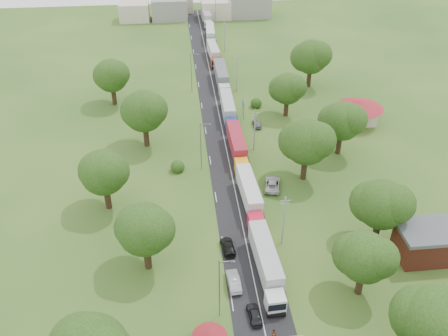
{
  "coord_description": "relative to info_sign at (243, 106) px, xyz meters",
  "views": [
    {
      "loc": [
        -9.57,
        -63.85,
        52.66
      ],
      "look_at": [
        -1.68,
        10.51,
        3.0
      ],
      "focal_mm": 40.0,
      "sensor_mm": 36.0,
      "label": 1
    }
  ],
  "objects": [
    {
      "name": "truck_3",
      "position": [
        -3.31,
        0.37,
        -0.85
      ],
      "size": [
        2.68,
        14.66,
        4.06
      ],
      "color": "navy",
      "rests_on": "ground"
    },
    {
      "name": "tree_13",
      "position": [
        -29.21,
        10.16,
        4.22
      ],
      "size": [
        8.8,
        8.8,
        11.07
      ],
      "color": "#382616",
      "rests_on": "ground"
    },
    {
      "name": "truck_7",
      "position": [
        -2.88,
        69.1,
        -0.88
      ],
      "size": [
        2.97,
        14.45,
        4.0
      ],
      "color": "#B8B8B8",
      "rests_on": "ground"
    },
    {
      "name": "pole_3",
      "position": [
        0.3,
        14.0,
        1.68
      ],
      "size": [
        1.6,
        0.24,
        9.0
      ],
      "color": "gray",
      "rests_on": "ground"
    },
    {
      "name": "truck_6",
      "position": [
        -3.01,
        51.38,
        -0.91
      ],
      "size": [
        2.97,
        14.28,
        3.95
      ],
      "color": "#26652E",
      "rests_on": "ground"
    },
    {
      "name": "pole_5",
      "position": [
        0.3,
        70.0,
        1.68
      ],
      "size": [
        1.6,
        0.24,
        9.0
      ],
      "color": "gray",
      "rests_on": "ground"
    },
    {
      "name": "truck_4",
      "position": [
        -3.0,
        18.08,
        -0.69
      ],
      "size": [
        2.69,
        15.72,
        4.36
      ],
      "color": "silver",
      "rests_on": "ground"
    },
    {
      "name": "car_lane_rear",
      "position": [
        -8.2,
        -42.58,
        -2.34
      ],
      "size": [
        2.3,
        4.75,
        1.33
      ],
      "primitive_type": "imported",
      "rotation": [
        0.0,
        0.0,
        3.24
      ],
      "color": "black",
      "rests_on": "ground"
    },
    {
      "name": "ground",
      "position": [
        -5.2,
        -35.0,
        -3.0
      ],
      "size": [
        260.0,
        260.0,
        0.0
      ],
      "primitive_type": "plane",
      "color": "#29511B",
      "rests_on": "ground"
    },
    {
      "name": "tree_5",
      "position": [
        16.79,
        -16.84,
        4.22
      ],
      "size": [
        8.8,
        8.8,
        11.07
      ],
      "color": "#382616",
      "rests_on": "ground"
    },
    {
      "name": "pedestrian_near",
      "position": [
        -4.32,
        -59.5,
        -2.1
      ],
      "size": [
        0.76,
        0.62,
        1.8
      ],
      "primitive_type": "imported",
      "rotation": [
        0.0,
        0.0,
        0.32
      ],
      "color": "gray",
      "rests_on": "ground"
    },
    {
      "name": "lamp_2",
      "position": [
        -10.55,
        15.0,
        2.55
      ],
      "size": [
        2.03,
        0.22,
        10.0
      ],
      "color": "slate",
      "rests_on": "ground"
    },
    {
      "name": "tree_10",
      "position": [
        -20.21,
        -44.84,
        4.22
      ],
      "size": [
        8.8,
        8.8,
        11.07
      ],
      "color": "#382616",
      "rests_on": "ground"
    },
    {
      "name": "house_brick",
      "position": [
        20.8,
        -47.0,
        -0.35
      ],
      "size": [
        8.6,
        6.6,
        5.2
      ],
      "color": "maroon",
      "rests_on": "ground"
    },
    {
      "name": "road",
      "position": [
        -5.2,
        -15.0,
        -3.0
      ],
      "size": [
        8.0,
        200.0,
        0.04
      ],
      "primitive_type": "cube",
      "color": "black",
      "rests_on": "ground"
    },
    {
      "name": "truck_1",
      "position": [
        -3.26,
        -31.97,
        -0.85
      ],
      "size": [
        3.04,
        14.67,
        4.06
      ],
      "color": "red",
      "rests_on": "ground"
    },
    {
      "name": "lamp_1",
      "position": [
        -10.55,
        -20.0,
        2.55
      ],
      "size": [
        2.03,
        0.22,
        10.0
      ],
      "color": "slate",
      "rests_on": "ground"
    },
    {
      "name": "car_lane_mid",
      "position": [
        -8.2,
        -49.81,
        -2.23
      ],
      "size": [
        1.88,
        4.77,
        1.54
      ],
      "primitive_type": "imported",
      "rotation": [
        0.0,
        0.0,
        3.2
      ],
      "color": "#989CA0",
      "rests_on": "ground"
    },
    {
      "name": "tree_7",
      "position": [
        18.79,
        15.17,
        4.85
      ],
      "size": [
        9.6,
        9.6,
        12.05
      ],
      "color": "#382616",
      "rests_on": "ground"
    },
    {
      "name": "distant_town",
      "position": [
        -4.52,
        75.0,
        0.49
      ],
      "size": [
        52.0,
        8.0,
        8.0
      ],
      "color": "gray",
      "rests_on": "ground"
    },
    {
      "name": "pole_4",
      "position": [
        0.3,
        42.0,
        1.68
      ],
      "size": [
        1.6,
        0.24,
        9.0
      ],
      "color": "gray",
      "rests_on": "ground"
    },
    {
      "name": "info_sign",
      "position": [
        0.0,
        0.0,
        0.0
      ],
      "size": [
        0.12,
        3.1,
        4.1
      ],
      "color": "slate",
      "rests_on": "ground"
    },
    {
      "name": "truck_2",
      "position": [
        -3.34,
        -15.69,
        -0.81
      ],
      "size": [
        2.7,
        14.92,
        4.13
      ],
      "color": "#EFA51C",
      "rests_on": "ground"
    },
    {
      "name": "truck_0",
      "position": [
        -3.31,
        -48.37,
        -0.75
      ],
      "size": [
        3.17,
        15.32,
        4.24
      ],
      "color": "silver",
      "rests_on": "ground"
    },
    {
      "name": "tree_11",
      "position": [
        -27.21,
        -29.84,
        4.22
      ],
      "size": [
        8.8,
        8.8,
        11.07
      ],
      "color": "#382616",
      "rests_on": "ground"
    },
    {
      "name": "tree_4",
      "position": [
        7.79,
        -24.83,
        4.85
      ],
      "size": [
        9.6,
        9.6,
        12.05
      ],
      "color": "#382616",
      "rests_on": "ground"
    },
    {
      "name": "car_verge_far",
      "position": [
        2.48,
        -4.31,
        -2.33
      ],
      "size": [
        1.67,
        3.97,
        1.34
      ],
      "primitive_type": "imported",
      "rotation": [
        0.0,
        0.0,
        3.16
      ],
      "color": "slate",
      "rests_on": "ground"
    },
    {
      "name": "lamp_0",
      "position": [
        -10.55,
        -55.0,
        2.55
      ],
      "size": [
        2.03,
        0.22,
        10.0
      ],
      "color": "slate",
      "rests_on": "ground"
    },
    {
      "name": "tree_12",
      "position": [
        -21.21,
        -9.83,
        4.85
      ],
      "size": [
        9.6,
        9.6,
        12.05
      ],
      "color": "#382616",
      "rests_on": "ground"
    },
    {
      "name": "tree_6",
      "position": [
        9.79,
        0.14,
        3.59
      ],
      "size": [
        8.0,
        8.0,
        10.1
      ],
      "color": "#382616",
      "rests_on": "ground"
    },
    {
      "name": "truck_5",
      "position": [
        -3.46,
        35.55,
        -0.94
      ],
      "size": [
        2.91,
        14.06,
        3.89
      ],
      "color": "maroon",
      "rests_on": "ground"
    },
    {
      "name": "house_cream",
      "position": [
        24.8,
        -5.0,
        0.64
      ],
      "size": [
        10.08,
        10.08,
        5.8
      ],
      "color": "beige",
      "rests_on": "ground"
    },
    {
      "name": "pole_1",
      "position": [
        0.3,
        -42.0,
        1.68
      ],
      "size": [
        1.6,
        0.24,
        9.0
      ],
      "color": "gray",
      "rests_on": "ground"
    },
    {
      "name": "car_verge_near",
      "position": [
        1.56,
        -27.29,
        -2.22
      ],
      "size": [
        3.74,
        6.08,
        1.57
      ],
      "primitive_type": "imported",
      "rotation": [
        0.0,
        0.0,
        2.93
      ],
      "color": "silver",
      "rests_on": "ground"
    },
    {
      "name": "tree_1",
      "position": [
        12.79,
        -64.83,
        4.85
      ],
      "size": [
        9.6,
        9.6,
        12.05
      ],
      "color": "#382616",
      "rests_on": "ground"
    },
    {
      "name": "pole_2",
      "position": [
        0.3,
        -14.0,
        1.68
      ],
      "size": [
        1.6,
        0.24,
        9.0
      ],
      "color": "gray",
      "rests_on": "ground"
    },
    {
      "name": "car_lane_front",
      "position": [
        -6.2,
        -55.85,
        -2.33
      ],
      "size": [
        1.88,
        4.03,
        1.33
      ],
      "primitive_type": "imported",
      "rotation": [
        0.0,
        0.0,
        3.22
      ],
      "color": "black",
      "rests_on": "ground"
    },
    {
      "name": "tree_3",
      "position": [
        14.79,
        -42.84,
        4.22
      ],
      "size": [
        8.8,
        8.8,
        11.07
      ],
      "color": "#382616",
      "rests_on": "ground"
    },
    {
      "name": "tree_2",
      "position": [
        8.79,
        -52.86,
        3.59
      ],
      "size": [
        8.0,
        8.0,
        10.1
      ],
      "color": "#382616",
      "rests_on": "ground"
    }
  ]
}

